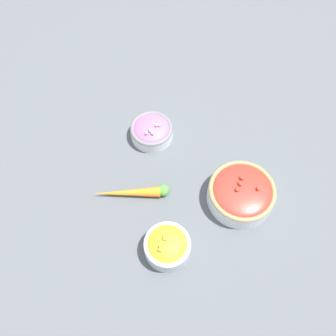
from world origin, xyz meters
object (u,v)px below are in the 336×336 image
Objects in this scene: bowl_red_onion at (152,130)px; bowl_squash at (167,246)px; bowl_cherry_tomatoes at (241,193)px; loose_carrot at (133,191)px.

bowl_squash is at bearing -23.65° from bowl_red_onion.
bowl_cherry_tomatoes reaches higher than bowl_red_onion.
bowl_red_onion is at bearing -161.67° from bowl_cherry_tomatoes.
bowl_cherry_tomatoes is (0.29, 0.10, 0.01)m from bowl_red_onion.
bowl_red_onion reaches higher than loose_carrot.
bowl_squash reaches higher than bowl_red_onion.
loose_carrot is (-0.18, 0.00, -0.02)m from bowl_squash.
loose_carrot is (0.13, -0.13, -0.01)m from bowl_red_onion.
bowl_red_onion is 1.07× the size of bowl_squash.
bowl_cherry_tomatoes is at bearing 18.33° from bowl_red_onion.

